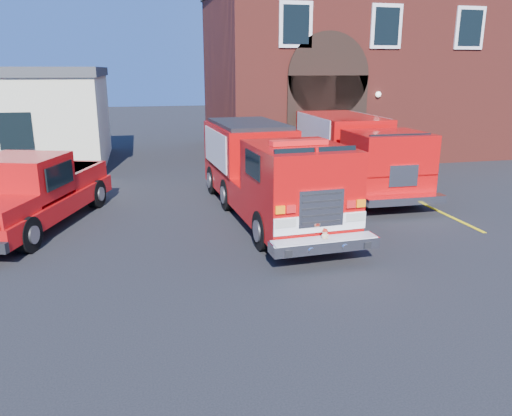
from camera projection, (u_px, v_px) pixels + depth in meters
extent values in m
plane|color=black|center=(245.00, 245.00, 12.50)|extent=(100.00, 100.00, 0.00)
cube|color=yellow|center=(452.00, 217.00, 14.85)|extent=(0.12, 3.00, 0.01)
cube|color=yellow|center=(402.00, 194.00, 17.66)|extent=(0.12, 3.00, 0.01)
cube|color=yellow|center=(365.00, 176.00, 20.48)|extent=(0.12, 3.00, 0.01)
cube|color=maroon|center=(356.00, 74.00, 26.51)|extent=(15.00, 10.00, 8.00)
cube|color=black|center=(327.00, 123.00, 21.58)|extent=(3.60, 0.12, 4.00)
cylinder|color=black|center=(329.00, 75.00, 21.04)|extent=(3.60, 0.12, 3.60)
cube|color=black|center=(296.00, 24.00, 20.15)|extent=(1.40, 0.10, 1.80)
cube|color=black|center=(386.00, 26.00, 21.02)|extent=(1.40, 0.10, 1.80)
cube|color=black|center=(470.00, 28.00, 21.89)|extent=(1.40, 0.10, 1.80)
cube|color=black|center=(16.00, 131.00, 18.86)|extent=(1.20, 0.10, 1.40)
cylinder|color=black|center=(263.00, 230.00, 12.09)|extent=(0.37, 0.99, 0.98)
cylinder|color=black|center=(337.00, 224.00, 12.62)|extent=(0.37, 0.99, 0.98)
cube|color=#BF090A|center=(267.00, 191.00, 14.91)|extent=(2.68, 8.10, 0.80)
cube|color=#BF090A|center=(248.00, 147.00, 16.52)|extent=(2.44, 4.03, 1.42)
cube|color=#BF090A|center=(298.00, 172.00, 12.24)|extent=(2.38, 2.96, 1.33)
cube|color=black|center=(317.00, 166.00, 11.12)|extent=(1.95, 0.18, 0.83)
cube|color=red|center=(299.00, 142.00, 12.04)|extent=(1.43, 0.38, 0.12)
cube|color=white|center=(321.00, 223.00, 11.15)|extent=(2.22, 0.18, 0.39)
cube|color=silver|center=(321.00, 208.00, 11.05)|extent=(1.07, 0.12, 0.83)
cube|color=silver|center=(324.00, 245.00, 11.03)|extent=(2.51, 0.63, 0.25)
cube|color=#B7B7BF|center=(215.00, 148.00, 16.21)|extent=(0.22, 3.19, 1.15)
cube|color=#B7B7BF|center=(280.00, 145.00, 16.82)|extent=(0.22, 3.19, 1.15)
sphere|color=#D7B385|center=(325.00, 236.00, 10.98)|extent=(0.15, 0.15, 0.14)
sphere|color=#D7B385|center=(325.00, 232.00, 10.95)|extent=(0.12, 0.12, 0.11)
sphere|color=#D7B385|center=(323.00, 230.00, 10.94)|extent=(0.05, 0.05, 0.04)
sphere|color=#D7B385|center=(327.00, 230.00, 10.96)|extent=(0.05, 0.05, 0.04)
ellipsoid|color=red|center=(325.00, 230.00, 10.94)|extent=(0.12, 0.12, 0.07)
cylinder|color=red|center=(325.00, 231.00, 10.94)|extent=(0.14, 0.14, 0.01)
cylinder|color=black|center=(27.00, 235.00, 11.93)|extent=(0.57, 0.93, 0.88)
cube|color=#B50C0E|center=(33.00, 205.00, 13.93)|extent=(4.01, 6.44, 0.50)
cube|color=#B50C0E|center=(22.00, 176.00, 13.37)|extent=(2.55, 2.52, 1.10)
cube|color=#B50C0E|center=(61.00, 176.00, 15.50)|extent=(2.65, 2.83, 0.61)
cylinder|color=black|center=(355.00, 191.00, 15.86)|extent=(0.34, 1.02, 1.02)
cylinder|color=black|center=(413.00, 188.00, 16.27)|extent=(0.34, 1.02, 1.02)
cube|color=#BF090A|center=(353.00, 167.00, 18.43)|extent=(2.41, 7.43, 0.83)
cube|color=#BF090A|center=(341.00, 133.00, 19.45)|extent=(2.37, 4.66, 1.39)
cube|color=#BF090A|center=(387.00, 151.00, 15.73)|extent=(2.34, 2.25, 1.20)
cube|color=#B7B7BF|center=(312.00, 136.00, 19.24)|extent=(0.09, 3.89, 1.57)
cube|color=#B7B7BF|center=(368.00, 135.00, 19.71)|extent=(0.09, 3.89, 1.57)
cube|color=silver|center=(405.00, 200.00, 14.80)|extent=(2.50, 0.45, 0.23)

